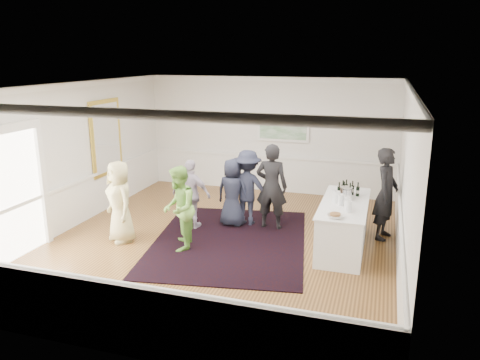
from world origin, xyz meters
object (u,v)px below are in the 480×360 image
(bartender, at_px, (386,194))
(guest_green, at_px, (179,208))
(guest_dark_b, at_px, (272,187))
(nut_bowl, at_px, (335,215))
(guest_tan, at_px, (120,202))
(guest_lilac, at_px, (191,195))
(serving_table, at_px, (343,225))
(guest_dark_a, at_px, (248,188))
(ice_bucket, at_px, (346,193))
(guest_navy, at_px, (233,192))

(bartender, height_order, guest_green, bartender)
(guest_dark_b, xyz_separation_m, nut_bowl, (1.56, -1.62, 0.04))
(guest_tan, relative_size, guest_lilac, 1.09)
(guest_green, bearing_deg, serving_table, 90.24)
(guest_dark_a, distance_m, nut_bowl, 2.73)
(serving_table, relative_size, guest_dark_b, 1.23)
(nut_bowl, bearing_deg, guest_tan, -179.51)
(nut_bowl, bearing_deg, serving_table, 85.07)
(guest_dark_a, bearing_deg, guest_dark_b, 171.64)
(bartender, bearing_deg, guest_tan, 122.55)
(guest_dark_b, distance_m, ice_bucket, 1.70)
(guest_dark_a, bearing_deg, guest_lilac, 29.19)
(guest_navy, relative_size, nut_bowl, 5.37)
(guest_tan, bearing_deg, ice_bucket, 52.32)
(guest_lilac, bearing_deg, ice_bucket, -173.37)
(guest_tan, distance_m, guest_green, 1.33)
(guest_lilac, bearing_deg, guest_dark_a, -146.14)
(serving_table, height_order, guest_lilac, guest_lilac)
(guest_tan, height_order, guest_lilac, guest_tan)
(bartender, distance_m, guest_dark_a, 2.99)
(serving_table, bearing_deg, bartender, 46.64)
(guest_navy, bearing_deg, nut_bowl, 154.24)
(guest_green, relative_size, ice_bucket, 6.50)
(serving_table, bearing_deg, guest_dark_b, 157.91)
(guest_dark_a, xyz_separation_m, nut_bowl, (2.13, -1.71, 0.14))
(guest_tan, xyz_separation_m, guest_lilac, (1.10, 1.13, -0.07))
(guest_lilac, distance_m, ice_bucket, 3.34)
(guest_green, relative_size, guest_dark_a, 0.98)
(bartender, bearing_deg, guest_lilac, 112.83)
(guest_dark_b, height_order, ice_bucket, guest_dark_b)
(serving_table, distance_m, guest_dark_b, 1.84)
(guest_tan, distance_m, guest_lilac, 1.58)
(serving_table, bearing_deg, guest_dark_a, 161.23)
(guest_tan, relative_size, ice_bucket, 6.56)
(guest_lilac, relative_size, guest_dark_b, 0.81)
(guest_dark_b, bearing_deg, guest_dark_a, -9.45)
(nut_bowl, bearing_deg, guest_dark_a, 141.33)
(bartender, relative_size, guest_dark_a, 1.12)
(serving_table, distance_m, guest_lilac, 3.35)
(bartender, height_order, guest_tan, bartender)
(guest_lilac, bearing_deg, serving_table, -177.44)
(bartender, relative_size, nut_bowl, 6.70)
(guest_lilac, bearing_deg, guest_navy, -146.56)
(guest_dark_b, height_order, nut_bowl, guest_dark_b)
(guest_dark_a, relative_size, nut_bowl, 5.97)
(guest_green, relative_size, guest_lilac, 1.08)
(guest_navy, height_order, nut_bowl, guest_navy)
(guest_lilac, bearing_deg, guest_tan, 50.43)
(guest_lilac, distance_m, guest_navy, 0.93)
(ice_bucket, bearing_deg, serving_table, -89.71)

